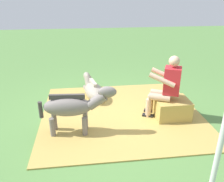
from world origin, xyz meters
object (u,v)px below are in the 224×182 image
person_seated (166,85)px  pony_standing (73,106)px  hay_bale (171,109)px  pony_lying (93,90)px  tent_pole_left (224,127)px

person_seated → pony_standing: size_ratio=0.95×
hay_bale → pony_lying: size_ratio=0.48×
person_seated → pony_lying: (1.35, -1.13, -0.50)m
hay_bale → pony_standing: (1.91, 0.32, 0.33)m
person_seated → tent_pole_left: size_ratio=0.55×
pony_standing → pony_lying: size_ratio=0.99×
tent_pole_left → hay_bale: bearing=-99.7°
pony_standing → pony_lying: pony_standing is taller
person_seated → pony_lying: 1.83m
pony_standing → hay_bale: bearing=-170.6°
person_seated → pony_lying: bearing=-39.8°
pony_lying → tent_pole_left: bearing=108.7°
hay_bale → pony_lying: bearing=-38.0°
hay_bale → pony_lying: pony_lying is taller
hay_bale → tent_pole_left: 2.40m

